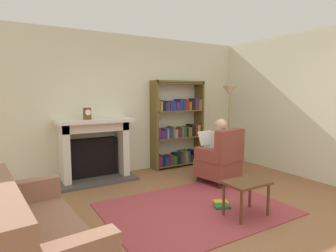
# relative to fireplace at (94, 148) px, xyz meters

# --- Properties ---
(ground) EXTENTS (14.00, 14.00, 0.00)m
(ground) POSITION_rel_fireplace_xyz_m (0.80, -2.30, -0.59)
(ground) COLOR #91603D
(back_wall) EXTENTS (5.60, 0.10, 2.70)m
(back_wall) POSITION_rel_fireplace_xyz_m (0.80, 0.25, 0.76)
(back_wall) COLOR beige
(back_wall) RESTS_ON ground
(side_wall_right) EXTENTS (0.10, 5.20, 2.70)m
(side_wall_right) POSITION_rel_fireplace_xyz_m (3.45, -1.05, 0.76)
(side_wall_right) COLOR beige
(side_wall_right) RESTS_ON ground
(area_rug) EXTENTS (2.40, 1.80, 0.01)m
(area_rug) POSITION_rel_fireplace_xyz_m (0.80, -2.00, -0.59)
(area_rug) COLOR #9D3C41
(area_rug) RESTS_ON ground
(fireplace) EXTENTS (1.37, 0.64, 1.13)m
(fireplace) POSITION_rel_fireplace_xyz_m (0.00, 0.00, 0.00)
(fireplace) COLOR #4C4742
(fireplace) RESTS_ON ground
(mantel_clock) EXTENTS (0.14, 0.14, 0.20)m
(mantel_clock) POSITION_rel_fireplace_xyz_m (-0.13, -0.10, 0.63)
(mantel_clock) COLOR brown
(mantel_clock) RESTS_ON fireplace
(bookshelf) EXTENTS (1.18, 0.32, 1.83)m
(bookshelf) POSITION_rel_fireplace_xyz_m (1.82, 0.04, 0.28)
(bookshelf) COLOR brown
(bookshelf) RESTS_ON ground
(armchair_reading) EXTENTS (0.75, 0.73, 0.97)m
(armchair_reading) POSITION_rel_fireplace_xyz_m (1.84, -1.33, -0.17)
(armchair_reading) COLOR #331E14
(armchair_reading) RESTS_ON ground
(seated_reader) EXTENTS (0.43, 0.58, 1.14)m
(seated_reader) POSITION_rel_fireplace_xyz_m (1.82, -1.22, 0.03)
(seated_reader) COLOR silver
(seated_reader) RESTS_ON ground
(sofa_floral) EXTENTS (0.87, 1.76, 0.85)m
(sofa_floral) POSITION_rel_fireplace_xyz_m (-1.22, -2.43, -0.27)
(sofa_floral) COLOR #95674F
(sofa_floral) RESTS_ON ground
(side_table) EXTENTS (0.56, 0.39, 0.46)m
(side_table) POSITION_rel_fireplace_xyz_m (1.23, -2.51, -0.20)
(side_table) COLOR brown
(side_table) RESTS_ON ground
(scattered_books) EXTENTS (0.33, 0.34, 0.04)m
(scattered_books) POSITION_rel_fireplace_xyz_m (1.17, -2.11, -0.56)
(scattered_books) COLOR gold
(scattered_books) RESTS_ON area_rug
(floor_lamp) EXTENTS (0.32, 0.32, 1.73)m
(floor_lamp) POSITION_rel_fireplace_xyz_m (2.79, -0.50, 0.87)
(floor_lamp) COLOR #B7933F
(floor_lamp) RESTS_ON ground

